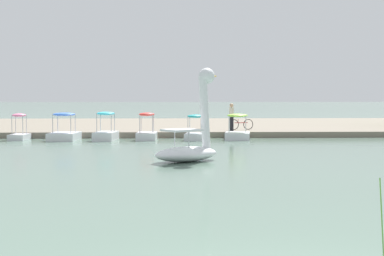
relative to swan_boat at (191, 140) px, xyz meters
name	(u,v)px	position (x,y,z in m)	size (l,w,h in m)	color
shore_bank_far	(189,126)	(0.75, 23.69, -0.64)	(133.58, 22.89, 0.35)	slate
swan_boat	(191,140)	(0.00, 0.00, 0.00)	(2.95, 2.55, 3.56)	white
pedal_boat_lime	(237,131)	(3.16, 11.15, -0.36)	(1.70, 2.39, 1.49)	white
pedal_boat_teal	(195,132)	(0.69, 10.89, -0.38)	(1.36, 2.14, 1.46)	white
pedal_boat_red	(147,132)	(-2.11, 11.01, -0.39)	(1.19, 2.05, 1.56)	white
pedal_boat_cyan	(106,132)	(-4.43, 10.75, -0.36)	(1.33, 2.28, 1.62)	white
pedal_boat_blue	(64,132)	(-6.80, 10.85, -0.37)	(1.63, 2.39, 1.57)	white
pedal_boat_pink	(19,132)	(-9.46, 11.32, -0.38)	(0.96, 1.73, 1.51)	white
person_on_path	(231,116)	(3.05, 13.32, 0.48)	(0.29, 0.29, 1.72)	black
bicycle_parked	(241,124)	(3.83, 14.68, -0.12)	(1.64, 0.47, 0.69)	black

